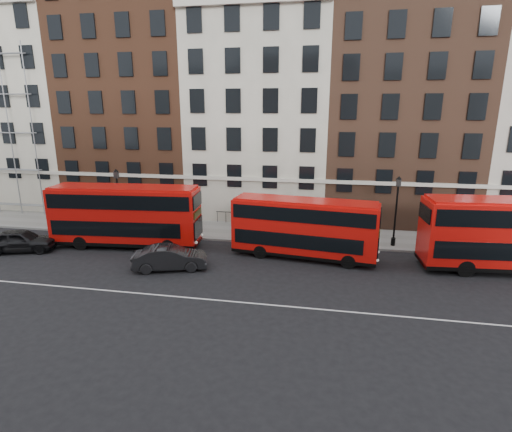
% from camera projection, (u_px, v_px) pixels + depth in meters
% --- Properties ---
extents(ground, '(120.00, 120.00, 0.00)m').
position_uv_depth(ground, '(211.00, 284.00, 24.03)').
color(ground, black).
rests_on(ground, ground).
extents(pavement, '(80.00, 5.00, 0.15)m').
position_uv_depth(pavement, '(247.00, 232.00, 33.98)').
color(pavement, gray).
rests_on(pavement, ground).
extents(kerb, '(80.00, 0.30, 0.16)m').
position_uv_depth(kerb, '(240.00, 241.00, 31.60)').
color(kerb, gray).
rests_on(kerb, ground).
extents(road_centre_line, '(70.00, 0.12, 0.01)m').
position_uv_depth(road_centre_line, '(200.00, 299.00, 22.13)').
color(road_centre_line, white).
rests_on(road_centre_line, ground).
extents(building_terrace, '(64.00, 11.95, 22.00)m').
position_uv_depth(building_terrace, '(259.00, 108.00, 38.39)').
color(building_terrace, '#B9B3A0').
rests_on(building_terrace, ground).
extents(bus_b, '(11.27, 3.57, 4.66)m').
position_uv_depth(bus_b, '(125.00, 215.00, 29.99)').
color(bus_b, red).
rests_on(bus_b, ground).
extents(bus_c, '(10.23, 3.67, 4.21)m').
position_uv_depth(bus_c, '(304.00, 227.00, 27.68)').
color(bus_c, red).
rests_on(bus_c, ground).
extents(car_rear, '(5.27, 3.35, 1.67)m').
position_uv_depth(car_rear, '(20.00, 240.00, 29.30)').
color(car_rear, black).
rests_on(car_rear, ground).
extents(car_front, '(5.07, 3.06, 1.58)m').
position_uv_depth(car_front, '(170.00, 258.00, 26.04)').
color(car_front, '#232326').
rests_on(car_front, ground).
extents(lamp_post_left, '(0.44, 0.44, 5.33)m').
position_uv_depth(lamp_post_left, '(118.00, 198.00, 32.98)').
color(lamp_post_left, black).
rests_on(lamp_post_left, pavement).
extents(lamp_post_right, '(0.44, 0.44, 5.33)m').
position_uv_depth(lamp_post_right, '(396.00, 208.00, 29.57)').
color(lamp_post_right, black).
rests_on(lamp_post_right, pavement).
extents(iron_railings, '(6.60, 0.06, 1.00)m').
position_uv_depth(iron_railings, '(252.00, 218.00, 35.91)').
color(iron_railings, black).
rests_on(iron_railings, pavement).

